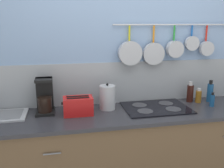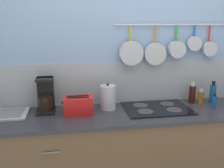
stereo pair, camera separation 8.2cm
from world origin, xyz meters
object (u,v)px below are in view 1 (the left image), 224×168
(toaster, at_px, (78,106))
(bottle_sesame_oil, at_px, (198,96))
(bottle_hot_sauce, at_px, (190,93))
(bottle_dish_soap, at_px, (212,100))
(bottle_olive_oil, at_px, (210,92))
(kettle, at_px, (107,97))
(coffee_maker, at_px, (45,98))

(toaster, height_order, bottle_sesame_oil, toaster)
(toaster, relative_size, bottle_hot_sauce, 1.29)
(bottle_dish_soap, relative_size, bottle_olive_oil, 0.62)
(toaster, relative_size, bottle_dish_soap, 1.97)
(bottle_sesame_oil, height_order, bottle_dish_soap, bottle_sesame_oil)
(toaster, relative_size, bottle_olive_oil, 1.22)
(bottle_sesame_oil, bearing_deg, bottle_dish_soap, -66.28)
(kettle, relative_size, bottle_olive_oil, 1.11)
(coffee_maker, relative_size, bottle_dish_soap, 2.26)
(kettle, height_order, bottle_sesame_oil, kettle)
(kettle, height_order, bottle_hot_sauce, kettle)
(coffee_maker, bearing_deg, kettle, -3.12)
(kettle, xyz_separation_m, bottle_sesame_oil, (0.99, 0.01, -0.05))
(toaster, height_order, bottle_dish_soap, toaster)
(toaster, bearing_deg, kettle, 18.60)
(toaster, distance_m, bottle_sesame_oil, 1.29)
(kettle, bearing_deg, bottle_dish_soap, -7.53)
(bottle_hot_sauce, distance_m, bottle_olive_oil, 0.21)
(bottle_hot_sauce, xyz_separation_m, bottle_dish_soap, (0.14, -0.19, -0.03))
(toaster, bearing_deg, coffee_maker, 156.48)
(coffee_maker, height_order, toaster, coffee_maker)
(coffee_maker, height_order, kettle, coffee_maker)
(bottle_sesame_oil, bearing_deg, kettle, -179.38)
(kettle, xyz_separation_m, bottle_dish_soap, (1.05, -0.14, -0.05))
(coffee_maker, bearing_deg, bottle_sesame_oil, -0.78)
(kettle, distance_m, bottle_dish_soap, 1.06)
(bottle_hot_sauce, relative_size, bottle_dish_soap, 1.52)
(bottle_sesame_oil, bearing_deg, bottle_olive_oil, 0.94)
(bottle_dish_soap, bearing_deg, bottle_sesame_oil, 113.72)
(bottle_dish_soap, bearing_deg, bottle_hot_sauce, 126.73)
(coffee_maker, relative_size, bottle_hot_sauce, 1.49)
(coffee_maker, height_order, bottle_dish_soap, coffee_maker)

